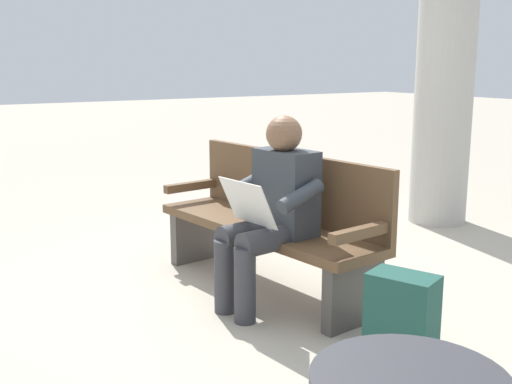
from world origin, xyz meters
The scene contains 5 objects.
ground_plane centered at (0.00, 0.00, 0.00)m, with size 40.00×40.00×0.00m, color #B7AD99.
bench_near centered at (0.01, -0.07, 0.46)m, with size 1.84×0.69×0.90m.
person_seated centered at (-0.29, 0.13, 0.63)m, with size 0.60×0.60×1.18m.
backpack centered at (-1.27, -0.01, 0.23)m, with size 0.38×0.33×0.47m.
support_pillar centered at (0.65, -2.38, 1.73)m, with size 0.53×0.53×3.47m, color #B2AFA8.
Camera 1 is at (-3.40, 2.19, 1.50)m, focal length 44.48 mm.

